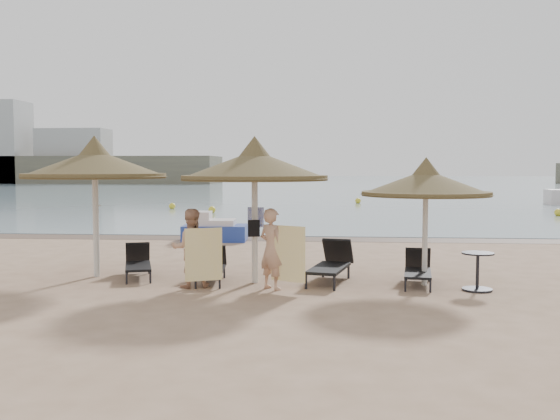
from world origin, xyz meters
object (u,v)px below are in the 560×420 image
(lounger_far_left, at_px, (138,262))
(lounger_far_right, at_px, (418,269))
(palapa_center, at_px, (255,166))
(person_left, at_px, (190,242))
(lounger_near_left, at_px, (212,266))
(palapa_right, at_px, (426,183))
(palapa_left, at_px, (95,164))
(person_right, at_px, (272,242))
(pedal_boat, at_px, (214,230))
(lounger_near_right, at_px, (332,263))
(side_table, at_px, (477,273))

(lounger_far_left, relative_size, lounger_far_right, 1.03)
(palapa_center, bearing_deg, person_left, -153.78)
(palapa_center, height_order, lounger_near_left, palapa_center)
(palapa_right, bearing_deg, palapa_left, 176.66)
(person_right, bearing_deg, palapa_center, -20.62)
(person_right, bearing_deg, pedal_boat, -33.33)
(palapa_right, bearing_deg, person_left, -172.51)
(palapa_right, distance_m, lounger_far_left, 6.60)
(palapa_left, distance_m, lounger_far_left, 2.41)
(palapa_center, relative_size, person_left, 1.68)
(lounger_near_right, distance_m, side_table, 3.04)
(person_left, bearing_deg, lounger_far_left, -54.18)
(person_right, bearing_deg, person_left, 34.99)
(lounger_near_left, xyz_separation_m, person_right, (1.39, -0.81, 0.63))
(palapa_right, xyz_separation_m, lounger_far_right, (-0.12, 0.12, -1.82))
(side_table, bearing_deg, pedal_boat, 131.14)
(lounger_far_right, distance_m, side_table, 1.26)
(lounger_near_left, relative_size, lounger_near_right, 0.82)
(lounger_far_right, xyz_separation_m, pedal_boat, (-5.80, 7.29, 0.04))
(lounger_far_left, bearing_deg, lounger_near_left, -30.40)
(person_right, distance_m, pedal_boat, 8.61)
(palapa_center, height_order, lounger_near_right, palapa_center)
(lounger_near_right, relative_size, person_left, 1.08)
(palapa_center, relative_size, pedal_boat, 1.45)
(palapa_left, distance_m, pedal_boat, 7.44)
(person_left, height_order, pedal_boat, person_left)
(side_table, bearing_deg, lounger_far_right, 151.09)
(palapa_left, height_order, lounger_far_right, palapa_left)
(person_left, bearing_deg, palapa_left, -40.99)
(palapa_center, relative_size, person_right, 1.65)
(palapa_right, bearing_deg, person_right, -167.07)
(palapa_right, relative_size, person_right, 1.41)
(palapa_right, height_order, lounger_near_right, palapa_right)
(palapa_left, height_order, lounger_near_right, palapa_left)
(side_table, bearing_deg, person_left, -178.57)
(palapa_right, relative_size, lounger_near_right, 1.33)
(lounger_far_left, bearing_deg, person_left, -55.10)
(lounger_near_right, xyz_separation_m, pedal_boat, (-3.97, 7.09, -0.03))
(lounger_near_left, distance_m, pedal_boat, 7.45)
(side_table, relative_size, pedal_boat, 0.35)
(person_left, bearing_deg, lounger_near_right, -179.14)
(lounger_near_left, relative_size, person_right, 0.87)
(lounger_near_left, bearing_deg, palapa_center, -11.62)
(lounger_far_left, bearing_deg, palapa_right, -22.40)
(palapa_right, relative_size, lounger_far_right, 1.62)
(lounger_far_left, height_order, person_left, person_left)
(palapa_left, height_order, lounger_near_left, palapa_left)
(palapa_right, relative_size, lounger_near_left, 1.62)
(lounger_near_left, bearing_deg, side_table, -11.54)
(lounger_far_left, relative_size, lounger_near_right, 0.85)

